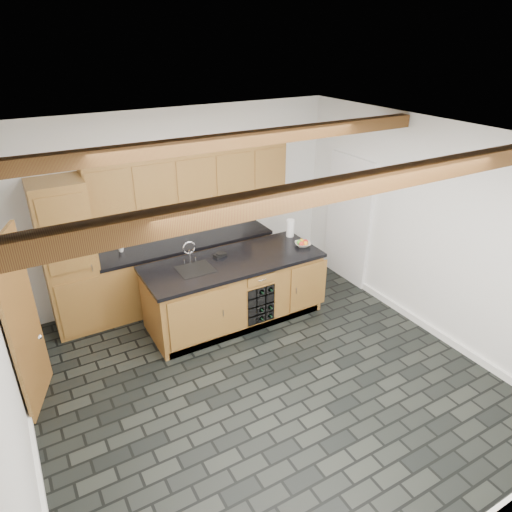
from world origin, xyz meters
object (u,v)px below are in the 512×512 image
at_px(kitchen_scale, 220,255).
at_px(fruit_bowl, 303,244).
at_px(paper_towel, 290,228).
at_px(island, 235,290).

relative_size(kitchen_scale, fruit_bowl, 0.87).
bearing_deg(paper_towel, kitchen_scale, -175.15).
distance_m(kitchen_scale, paper_towel, 1.23).
bearing_deg(island, paper_towel, 15.49).
bearing_deg(fruit_bowl, kitchen_scale, 166.44).
xyz_separation_m(island, kitchen_scale, (-0.11, 0.20, 0.49)).
height_order(island, fruit_bowl, fruit_bowl).
height_order(fruit_bowl, paper_towel, paper_towel).
xyz_separation_m(island, paper_towel, (1.11, 0.31, 0.60)).
distance_m(kitchen_scale, fruit_bowl, 1.22).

